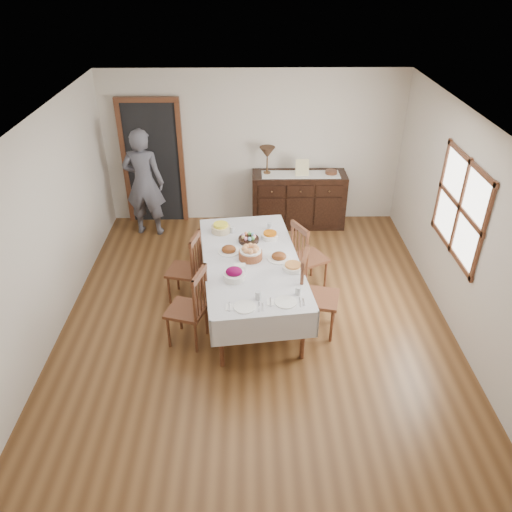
{
  "coord_description": "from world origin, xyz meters",
  "views": [
    {
      "loc": [
        -0.08,
        -5.11,
        4.16
      ],
      "look_at": [
        0.0,
        0.1,
        0.95
      ],
      "focal_mm": 35.0,
      "sensor_mm": 36.0,
      "label": 1
    }
  ],
  "objects_px": {
    "chair_right_far": "(307,255)",
    "person": "(144,180)",
    "chair_left_far": "(187,267)",
    "dining_table": "(251,265)",
    "chair_right_near": "(315,293)",
    "table_lamp": "(267,153)",
    "chair_left_near": "(190,307)",
    "sideboard": "(298,200)"
  },
  "relations": [
    {
      "from": "chair_right_far",
      "to": "person",
      "type": "distance_m",
      "value": 3.05
    },
    {
      "from": "chair_right_far",
      "to": "chair_left_far",
      "type": "bearing_deg",
      "value": 71.67
    },
    {
      "from": "person",
      "to": "dining_table",
      "type": "bearing_deg",
      "value": 133.74
    },
    {
      "from": "chair_right_near",
      "to": "table_lamp",
      "type": "height_order",
      "value": "table_lamp"
    },
    {
      "from": "chair_left_near",
      "to": "chair_right_near",
      "type": "bearing_deg",
      "value": 114.48
    },
    {
      "from": "chair_right_far",
      "to": "person",
      "type": "xyz_separation_m",
      "value": [
        -2.52,
        1.66,
        0.45
      ]
    },
    {
      "from": "chair_right_far",
      "to": "sideboard",
      "type": "distance_m",
      "value": 1.91
    },
    {
      "from": "chair_left_near",
      "to": "chair_right_near",
      "type": "height_order",
      "value": "chair_right_near"
    },
    {
      "from": "chair_right_near",
      "to": "sideboard",
      "type": "relative_size",
      "value": 0.7
    },
    {
      "from": "sideboard",
      "to": "person",
      "type": "height_order",
      "value": "person"
    },
    {
      "from": "dining_table",
      "to": "chair_left_near",
      "type": "height_order",
      "value": "chair_left_near"
    },
    {
      "from": "chair_left_near",
      "to": "chair_left_far",
      "type": "relative_size",
      "value": 1.04
    },
    {
      "from": "chair_left_far",
      "to": "person",
      "type": "bearing_deg",
      "value": -142.77
    },
    {
      "from": "dining_table",
      "to": "chair_left_near",
      "type": "relative_size",
      "value": 2.38
    },
    {
      "from": "dining_table",
      "to": "chair_left_far",
      "type": "height_order",
      "value": "chair_left_far"
    },
    {
      "from": "dining_table",
      "to": "chair_right_near",
      "type": "height_order",
      "value": "chair_right_near"
    },
    {
      "from": "sideboard",
      "to": "table_lamp",
      "type": "xyz_separation_m",
      "value": [
        -0.55,
        0.03,
        0.83
      ]
    },
    {
      "from": "dining_table",
      "to": "table_lamp",
      "type": "distance_m",
      "value": 2.58
    },
    {
      "from": "dining_table",
      "to": "chair_left_near",
      "type": "bearing_deg",
      "value": -147.3
    },
    {
      "from": "dining_table",
      "to": "person",
      "type": "bearing_deg",
      "value": 120.94
    },
    {
      "from": "chair_left_far",
      "to": "chair_right_near",
      "type": "bearing_deg",
      "value": 80.15
    },
    {
      "from": "chair_left_near",
      "to": "chair_right_near",
      "type": "relative_size",
      "value": 0.94
    },
    {
      "from": "dining_table",
      "to": "chair_left_near",
      "type": "distance_m",
      "value": 0.97
    },
    {
      "from": "chair_left_far",
      "to": "chair_right_near",
      "type": "distance_m",
      "value": 1.78
    },
    {
      "from": "sideboard",
      "to": "chair_right_near",
      "type": "bearing_deg",
      "value": -90.93
    },
    {
      "from": "dining_table",
      "to": "sideboard",
      "type": "bearing_deg",
      "value": 64.34
    },
    {
      "from": "chair_left_near",
      "to": "chair_left_far",
      "type": "height_order",
      "value": "chair_left_near"
    },
    {
      "from": "person",
      "to": "table_lamp",
      "type": "distance_m",
      "value": 2.07
    },
    {
      "from": "dining_table",
      "to": "person",
      "type": "relative_size",
      "value": 1.28
    },
    {
      "from": "chair_left_near",
      "to": "table_lamp",
      "type": "height_order",
      "value": "table_lamp"
    },
    {
      "from": "chair_left_near",
      "to": "chair_left_far",
      "type": "distance_m",
      "value": 0.9
    },
    {
      "from": "chair_left_far",
      "to": "person",
      "type": "xyz_separation_m",
      "value": [
        -0.87,
        1.93,
        0.46
      ]
    },
    {
      "from": "chair_right_near",
      "to": "table_lamp",
      "type": "xyz_separation_m",
      "value": [
        -0.5,
        2.9,
        0.75
      ]
    },
    {
      "from": "sideboard",
      "to": "table_lamp",
      "type": "relative_size",
      "value": 3.45
    },
    {
      "from": "chair_right_near",
      "to": "chair_right_far",
      "type": "bearing_deg",
      "value": 13.8
    },
    {
      "from": "sideboard",
      "to": "person",
      "type": "relative_size",
      "value": 0.82
    },
    {
      "from": "chair_right_near",
      "to": "person",
      "type": "height_order",
      "value": "person"
    },
    {
      "from": "chair_right_near",
      "to": "table_lamp",
      "type": "bearing_deg",
      "value": 23.36
    },
    {
      "from": "dining_table",
      "to": "table_lamp",
      "type": "bearing_deg",
      "value": 76.44
    },
    {
      "from": "table_lamp",
      "to": "chair_right_near",
      "type": "bearing_deg",
      "value": -80.23
    },
    {
      "from": "sideboard",
      "to": "person",
      "type": "bearing_deg",
      "value": -174.53
    },
    {
      "from": "chair_right_far",
      "to": "dining_table",
      "type": "bearing_deg",
      "value": 97.94
    }
  ]
}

